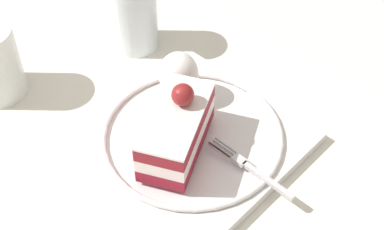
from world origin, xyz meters
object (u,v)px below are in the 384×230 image
Objects in this scene: dessert_plate at (192,139)px; drink_glass_far at (134,17)px; whipped_cream_dollop at (179,74)px; fork at (249,167)px; cake_slice at (178,131)px.

drink_glass_far reaches higher than dessert_plate.
drink_glass_far is (0.13, -0.02, -0.00)m from whipped_cream_dollop.
drink_glass_far reaches higher than whipped_cream_dollop.
drink_glass_far is (0.27, -0.02, 0.02)m from fork.
cake_slice is 1.12× the size of fork.
whipped_cream_dollop is 0.56× the size of drink_glass_far.
dessert_plate is 4.41× the size of whipped_cream_dollop.
cake_slice reaches higher than dessert_plate.
cake_slice is at bearing 161.54° from drink_glass_far.
drink_glass_far is (0.19, -0.04, 0.04)m from dessert_plate.
fork is at bearing -164.58° from dessert_plate.
whipped_cream_dollop is 0.13m from drink_glass_far.
whipped_cream_dollop is 0.53× the size of fork.
whipped_cream_dollop reaches higher than dessert_plate.
drink_glass_far is at bearing -4.54° from fork.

